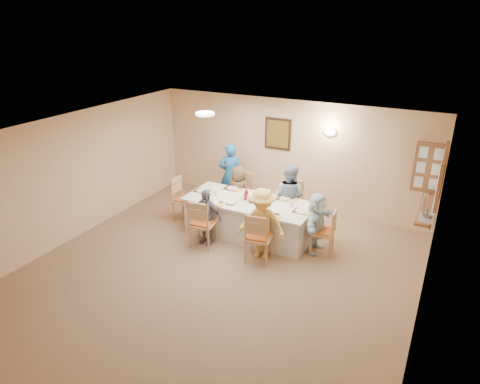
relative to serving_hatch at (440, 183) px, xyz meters
The scene contains 49 objects.
ground 4.28m from the serving_hatch, 143.22° to the right, with size 7.00×7.00×0.00m, color #896546.
room_walls 4.01m from the serving_hatch, 143.22° to the right, with size 7.00×7.00×7.00m.
wall_picture 3.67m from the serving_hatch, 163.15° to the left, with size 0.62×0.05×0.72m.
wall_sconce 2.56m from the serving_hatch, 155.76° to the left, with size 0.26×0.09×0.18m, color white.
ceiling_light 4.41m from the serving_hatch, 167.93° to the right, with size 0.36×0.36×0.05m, color white.
serving_hatch is the anchor object (origin of this frame).
hatch_sill 0.54m from the serving_hatch, behind, with size 0.30×1.50×0.05m, color brown.
shutter_door 0.80m from the serving_hatch, 108.89° to the left, with size 0.55×0.04×1.00m, color brown.
fan_shelf 1.36m from the serving_hatch, 93.39° to the right, with size 0.22×0.36×0.03m, color white.
desk_fan 1.36m from the serving_hatch, 94.66° to the right, with size 0.30×0.30×0.28m, color #A5A5A8, non-canonical shape.
dining_table 3.61m from the serving_hatch, 168.15° to the right, with size 2.59×1.09×0.76m, color beige.
chair_back_left 4.09m from the serving_hatch, behind, with size 0.47×0.47×0.97m, color tan, non-canonical shape.
chair_back_right 2.94m from the serving_hatch, behind, with size 0.46×0.46×0.97m, color tan, non-canonical shape.
chair_front_left 4.35m from the serving_hatch, 159.19° to the right, with size 0.48×0.48×1.00m, color tan, non-canonical shape.
chair_front_right 3.30m from the serving_hatch, 151.40° to the right, with size 0.47×0.47×0.99m, color tan, non-canonical shape.
chair_left_end 5.06m from the serving_hatch, behind, with size 0.46×0.46×0.97m, color tan, non-canonical shape.
chair_right_end 2.21m from the serving_hatch, 158.72° to the right, with size 0.43×0.43×0.90m, color tan, non-canonical shape.
diner_back_left 4.06m from the serving_hatch, behind, with size 0.60×0.40×1.19m, color brown.
diner_back_right 2.87m from the serving_hatch, behind, with size 0.77×0.65×1.42m, color #8B9DBE.
diner_front_left 4.30m from the serving_hatch, 160.73° to the right, with size 0.68×0.31×1.14m, color slate.
diner_front_right 3.19m from the serving_hatch, 153.35° to the right, with size 0.95×0.63×1.37m, color #F6C355.
diner_right_end 2.25m from the serving_hatch, 160.03° to the right, with size 0.44×1.13×1.19m, color white.
caregiver 4.49m from the serving_hatch, behind, with size 0.66×0.59×1.51m, color #206AB2.
placemat_fl 4.18m from the serving_hatch, 164.14° to the right, with size 0.36×0.27×0.01m, color #472B19.
plate_fl 4.18m from the serving_hatch, 164.14° to the right, with size 0.25×0.25×0.02m, color white.
napkin_fl 4.03m from the serving_hatch, 162.73° to the right, with size 0.15×0.15×0.01m, color yellow.
placemat_fr 3.07m from the serving_hatch, 157.83° to the right, with size 0.38×0.28×0.01m, color #472B19.
plate_fr 3.07m from the serving_hatch, 157.83° to the right, with size 0.24×0.24×0.01m, color white.
napkin_fr 2.93m from the serving_hatch, 155.52° to the right, with size 0.15×0.15×0.01m, color yellow.
placemat_bl 4.04m from the serving_hatch, behind, with size 0.36×0.27×0.01m, color #472B19.
plate_bl 4.04m from the serving_hatch, behind, with size 0.23×0.23×0.01m, color white.
napkin_bl 3.86m from the serving_hatch, behind, with size 0.14×0.14×0.01m, color yellow.
placemat_br 2.87m from the serving_hatch, behind, with size 0.33×0.24×0.01m, color #472B19.
plate_br 2.87m from the serving_hatch, behind, with size 0.22×0.22×0.01m, color white.
napkin_br 2.70m from the serving_hatch, behind, with size 0.15×0.15×0.01m, color yellow.
placemat_le 4.58m from the serving_hatch, behind, with size 0.34×0.25×0.01m, color #472B19.
plate_le 4.57m from the serving_hatch, behind, with size 0.23×0.23×0.01m, color white.
napkin_le 4.41m from the serving_hatch, 170.00° to the right, with size 0.14×0.14×0.01m, color yellow.
placemat_re 2.46m from the serving_hatch, 162.53° to the right, with size 0.34×0.25×0.01m, color #472B19.
plate_re 2.46m from the serving_hatch, 162.53° to the right, with size 0.25×0.25×0.02m, color white.
napkin_re 2.31m from the serving_hatch, 159.88° to the right, with size 0.15×0.15×0.01m, color yellow.
teacup_a 4.37m from the serving_hatch, 166.00° to the right, with size 0.15×0.15×0.09m, color white.
teacup_b 3.05m from the serving_hatch, behind, with size 0.11×0.11×0.09m, color white.
bowl_a 3.81m from the serving_hatch, 164.58° to the right, with size 0.23×0.23×0.05m, color white.
bowl_b 3.15m from the serving_hatch, behind, with size 0.24×0.24×0.06m, color white.
condiment_ketchup 3.55m from the serving_hatch, 168.73° to the right, with size 0.12×0.12×0.25m, color #A60E23.
condiment_brown 3.41m from the serving_hatch, 168.30° to the right, with size 0.09×0.09×0.19m, color #4B2214.
condiment_malt 3.42m from the serving_hatch, 167.05° to the right, with size 0.15×0.15×0.15m, color #4B2214.
drinking_glass 3.64m from the serving_hatch, 169.43° to the right, with size 0.06×0.06×0.09m, color silver.
Camera 1 is at (3.29, -5.35, 4.21)m, focal length 32.00 mm.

